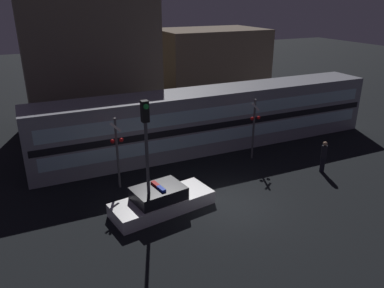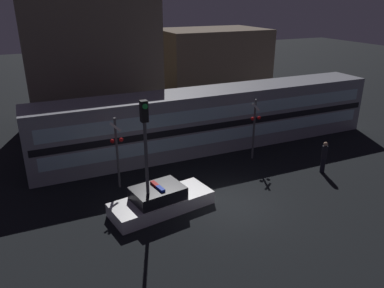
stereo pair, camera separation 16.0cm
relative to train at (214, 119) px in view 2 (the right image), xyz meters
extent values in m
plane|color=black|center=(-2.63, -7.29, -1.93)|extent=(120.00, 120.00, 0.00)
cube|color=gray|center=(0.00, 0.01, 0.00)|extent=(23.12, 2.83, 3.87)
cube|color=black|center=(0.00, -1.42, 0.00)|extent=(22.66, 0.03, 0.39)
cube|color=silver|center=(0.00, -1.42, -0.70)|extent=(21.96, 0.02, 0.77)
cube|color=silver|center=(0.00, -1.42, 0.85)|extent=(21.96, 0.02, 0.77)
cube|color=silver|center=(-5.91, -6.15, -1.62)|extent=(5.07, 2.60, 0.64)
cube|color=black|center=(-6.10, -6.18, -1.01)|extent=(2.55, 1.97, 0.58)
cube|color=blue|center=(-6.05, -6.45, -0.65)|extent=(0.29, 0.58, 0.12)
cube|color=red|center=(-6.14, -5.91, -0.65)|extent=(0.29, 0.58, 0.12)
cylinder|color=black|center=(3.83, -6.15, -1.49)|extent=(0.26, 0.26, 0.88)
cylinder|color=black|center=(3.83, -6.15, -0.69)|extent=(0.31, 0.31, 0.73)
sphere|color=tan|center=(3.83, -6.15, -0.20)|extent=(0.24, 0.24, 0.24)
cylinder|color=#4C4C51|center=(1.29, -2.80, -0.05)|extent=(0.12, 0.12, 3.77)
sphere|color=red|center=(1.06, -2.92, 0.71)|extent=(0.21, 0.21, 0.21)
sphere|color=red|center=(1.52, -2.92, 0.71)|extent=(0.21, 0.21, 0.21)
cube|color=white|center=(1.29, -2.88, 1.38)|extent=(0.58, 0.03, 0.58)
cylinder|color=#4C4C51|center=(-7.16, -3.10, -0.02)|extent=(0.12, 0.12, 3.82)
sphere|color=red|center=(-7.39, -3.23, 0.74)|extent=(0.21, 0.21, 0.21)
sphere|color=red|center=(-6.94, -3.23, 0.74)|extent=(0.21, 0.21, 0.21)
cube|color=white|center=(-7.16, -3.18, 1.43)|extent=(0.58, 0.03, 0.58)
cylinder|color=#4C4C51|center=(-6.67, -6.52, 0.35)|extent=(0.14, 0.14, 4.58)
cube|color=black|center=(-6.67, -6.52, 3.09)|extent=(0.30, 0.30, 0.90)
sphere|color=green|center=(-6.67, -6.71, 3.35)|extent=(0.23, 0.23, 0.23)
cube|color=#726656|center=(-6.24, 7.99, 2.69)|extent=(9.10, 6.91, 9.25)
cube|color=brown|center=(4.38, 8.96, 1.47)|extent=(9.03, 6.04, 6.81)
camera|label=1|loc=(-11.10, -20.63, 7.46)|focal=35.00mm
camera|label=2|loc=(-10.95, -20.70, 7.46)|focal=35.00mm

